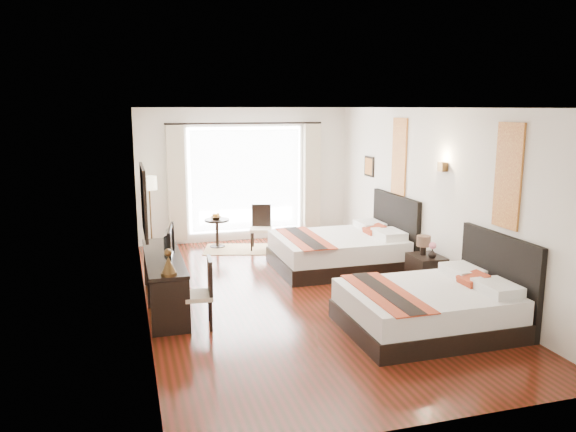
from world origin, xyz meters
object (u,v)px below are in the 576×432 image
object	(u,v)px
nightstand	(426,272)
floor_lamp	(149,188)
console_desk	(164,281)
fruit_bowl	(216,218)
table_lamp	(424,243)
window_chair	(261,236)
bed_near	(433,306)
television	(165,243)
vase	(432,256)
desk_chair	(198,306)
side_table	(217,233)
bed_far	(343,250)

from	to	relation	value
nightstand	floor_lamp	world-z (taller)	floor_lamp
console_desk	fruit_bowl	world-z (taller)	console_desk
table_lamp	window_chair	size ratio (longest dim) A/B	0.39
bed_near	television	size ratio (longest dim) A/B	2.73
nightstand	vase	size ratio (longest dim) A/B	4.03
nightstand	desk_chair	bearing A→B (deg)	-171.45
floor_lamp	window_chair	size ratio (longest dim) A/B	1.68
television	side_table	bearing A→B (deg)	-11.54
desk_chair	floor_lamp	bearing A→B (deg)	-80.26
table_lamp	window_chair	world-z (taller)	window_chair
bed_near	desk_chair	distance (m)	3.03
bed_far	console_desk	xyz separation A→B (m)	(-3.18, -1.13, 0.05)
console_desk	window_chair	size ratio (longest dim) A/B	2.48
side_table	vase	bearing A→B (deg)	-53.96
bed_far	floor_lamp	bearing A→B (deg)	145.84
table_lamp	vase	bearing A→B (deg)	-80.11
fruit_bowl	table_lamp	bearing A→B (deg)	-52.55
vase	floor_lamp	world-z (taller)	floor_lamp
window_chair	floor_lamp	bearing A→B (deg)	-84.74
window_chair	television	bearing A→B (deg)	-16.34
vase	floor_lamp	distance (m)	5.55
table_lamp	window_chair	xyz separation A→B (m)	(-1.86, 3.10, -0.46)
table_lamp	side_table	bearing A→B (deg)	127.25
nightstand	side_table	size ratio (longest dim) A/B	0.97
bed_near	fruit_bowl	size ratio (longest dim) A/B	9.41
floor_lamp	window_chair	world-z (taller)	floor_lamp
fruit_bowl	side_table	bearing A→B (deg)	15.26
bed_near	television	world-z (taller)	television
vase	nightstand	bearing A→B (deg)	92.15
console_desk	window_chair	world-z (taller)	window_chair
table_lamp	floor_lamp	world-z (taller)	floor_lamp
television	nightstand	bearing A→B (deg)	-83.45
side_table	television	bearing A→B (deg)	-110.23
vase	television	world-z (taller)	television
desk_chair	window_chair	distance (m)	4.10
bed_near	table_lamp	bearing A→B (deg)	64.96
vase	bed_far	bearing A→B (deg)	116.50
television	window_chair	distance (m)	3.73
bed_near	nightstand	distance (m)	1.65
bed_far	vase	size ratio (longest dim) A/B	16.08
bed_far	console_desk	distance (m)	3.37
nightstand	desk_chair	size ratio (longest dim) A/B	0.61
bed_far	television	xyz separation A→B (m)	(-3.16, -1.34, 0.65)
nightstand	television	bearing A→B (deg)	177.85
television	console_desk	bearing A→B (deg)	14.21
bed_near	vase	distance (m)	1.55
bed_far	table_lamp	world-z (taller)	bed_far
bed_near	television	distance (m)	3.66
television	table_lamp	bearing A→B (deg)	-82.53
side_table	fruit_bowl	bearing A→B (deg)	-164.74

